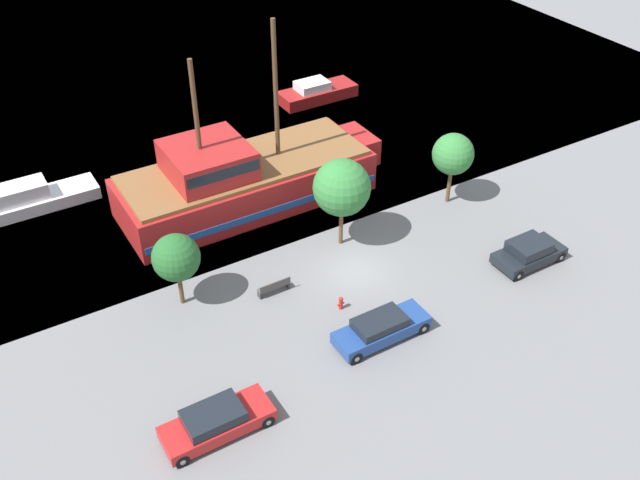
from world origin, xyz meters
name	(u,v)px	position (x,y,z in m)	size (l,w,h in m)	color
ground_plane	(354,270)	(0.00, 0.00, 0.00)	(160.00, 160.00, 0.00)	slate
water_surface	(111,29)	(0.00, 44.00, 0.00)	(80.00, 80.00, 0.00)	slate
pirate_ship	(243,179)	(-2.29, 9.34, 1.73)	(17.11, 6.02, 11.47)	#A31E1E
moored_boat_dockside	(30,199)	(-14.12, 15.60, 0.68)	(7.96, 2.20, 1.85)	silver
moored_boat_outer	(317,92)	(9.29, 19.86, 0.63)	(6.36, 2.32, 1.63)	maroon
parked_car_curb_front	(381,328)	(-1.87, -5.27, 0.70)	(4.99, 1.77, 1.38)	navy
parked_car_curb_mid	(216,422)	(-11.27, -6.36, 0.69)	(4.89, 1.92, 1.39)	#B21E1E
parked_car_curb_rear	(529,253)	(8.79, -4.51, 0.71)	(4.14, 2.00, 1.45)	black
fire_hydrant	(341,302)	(-2.39, -2.35, 0.41)	(0.42, 0.25, 0.76)	red
bench_promenade_east	(274,287)	(-4.80, 0.53, 0.44)	(1.83, 0.45, 0.85)	#4C4742
tree_row_east	(176,258)	(-9.34, 2.38, 3.00)	(2.50, 2.50, 4.26)	brown
tree_row_mideast	(342,188)	(0.68, 2.54, 3.84)	(3.29, 3.29, 5.50)	brown
tree_row_midwest	(453,154)	(8.92, 2.80, 3.43)	(2.58, 2.58, 4.74)	brown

